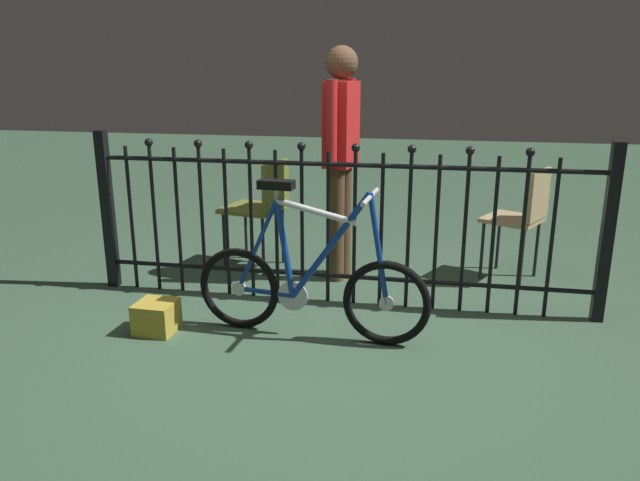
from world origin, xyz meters
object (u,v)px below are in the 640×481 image
object	(u,v)px
person_visitor	(341,144)
display_crate	(156,317)
chair_olive	(262,202)
chair_tan	(523,213)
bicycle	(310,285)

from	to	relation	value
person_visitor	display_crate	xyz separation A→B (m)	(-0.91, -1.18, -0.90)
display_crate	person_visitor	bearing A→B (deg)	52.40
person_visitor	display_crate	distance (m)	1.74
chair_olive	chair_tan	xyz separation A→B (m)	(1.92, 0.09, -0.01)
chair_tan	display_crate	size ratio (longest dim) A/B	3.70
chair_tan	chair_olive	bearing A→B (deg)	-177.22
bicycle	chair_olive	size ratio (longest dim) A/B	1.65
person_visitor	display_crate	bearing A→B (deg)	-127.60
bicycle	chair_tan	bearing A→B (deg)	43.79
chair_tan	person_visitor	bearing A→B (deg)	-171.72
bicycle	display_crate	bearing A→B (deg)	-172.37
bicycle	chair_olive	bearing A→B (deg)	118.11
bicycle	person_visitor	bearing A→B (deg)	89.83
bicycle	person_visitor	world-z (taller)	person_visitor
bicycle	person_visitor	xyz separation A→B (m)	(0.00, 1.06, 0.68)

